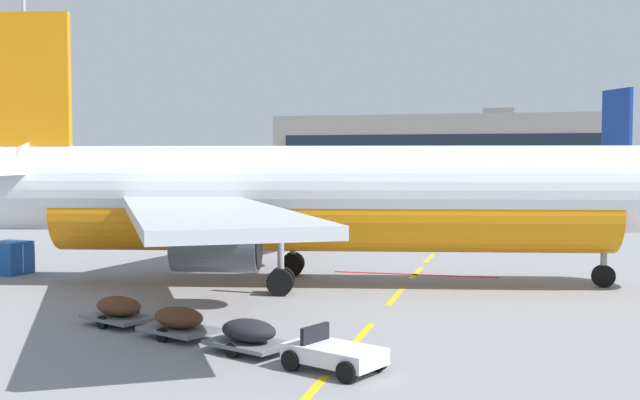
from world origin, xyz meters
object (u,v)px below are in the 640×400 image
apron_light_mast_near (24,23)px  uld_cargo_container (11,258)px  airliner_mid_left (544,172)px  airliner_foreground (319,196)px  baggage_train (213,328)px

apron_light_mast_near → uld_cargo_container: bearing=-56.4°
uld_cargo_container → apron_light_mast_near: 37.00m
airliner_mid_left → uld_cargo_container: airliner_mid_left is taller
uld_cargo_container → apron_light_mast_near: size_ratio=0.06×
airliner_foreground → apron_light_mast_near: size_ratio=1.21×
airliner_mid_left → baggage_train: bearing=-99.1°
airliner_foreground → apron_light_mast_near: 45.14m
airliner_foreground → uld_cargo_container: bearing=-177.7°
uld_cargo_container → airliner_foreground: bearing=2.3°
airliner_mid_left → uld_cargo_container: bearing=-113.1°
airliner_mid_left → baggage_train: size_ratio=3.07×
uld_cargo_container → baggage_train: bearing=-36.3°
apron_light_mast_near → baggage_train: bearing=-49.1°
airliner_mid_left → apron_light_mast_near: bearing=-141.5°
uld_cargo_container → apron_light_mast_near: apron_light_mast_near is taller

